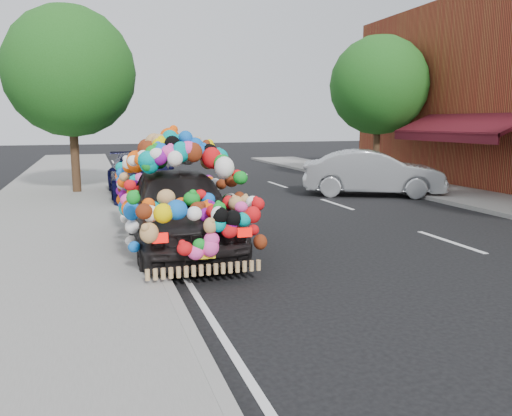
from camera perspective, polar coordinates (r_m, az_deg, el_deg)
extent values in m
plane|color=black|center=(9.18, 3.57, -5.58)|extent=(100.00, 100.00, 0.00)
cube|color=gray|center=(8.59, -24.31, -7.11)|extent=(4.00, 60.00, 0.12)
cube|color=gray|center=(8.59, -11.21, -6.38)|extent=(0.15, 60.00, 0.13)
cube|color=gray|center=(16.25, 27.11, 0.33)|extent=(3.00, 40.00, 0.12)
cube|color=#460D15|center=(18.61, 22.15, 8.85)|extent=(1.62, 5.20, 0.75)
cube|color=#460D15|center=(18.14, 20.25, 7.69)|extent=(0.06, 5.20, 0.35)
cylinder|color=#332114|center=(17.74, -19.99, 5.77)|extent=(0.28, 0.28, 2.73)
sphere|color=#1D5316|center=(17.78, -20.50, 14.37)|extent=(4.20, 4.20, 4.20)
cylinder|color=#332114|center=(21.47, 13.58, 6.57)|extent=(0.28, 0.28, 2.64)
sphere|color=#1D5316|center=(21.49, 13.86, 13.45)|extent=(4.00, 4.00, 4.00)
imported|color=black|center=(9.68, -8.77, -0.07)|extent=(1.95, 4.67, 1.58)
cube|color=red|center=(7.33, -10.88, -3.39)|extent=(0.22, 0.06, 0.14)
cube|color=red|center=(7.57, -1.30, -2.80)|extent=(0.22, 0.06, 0.14)
cube|color=yellow|center=(7.49, -5.96, -5.35)|extent=(0.34, 0.05, 0.12)
imported|color=black|center=(16.55, -13.02, 3.60)|extent=(2.01, 4.93, 1.43)
imported|color=#A4A7AA|center=(17.12, 13.17, 3.93)|extent=(4.82, 3.47, 1.51)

